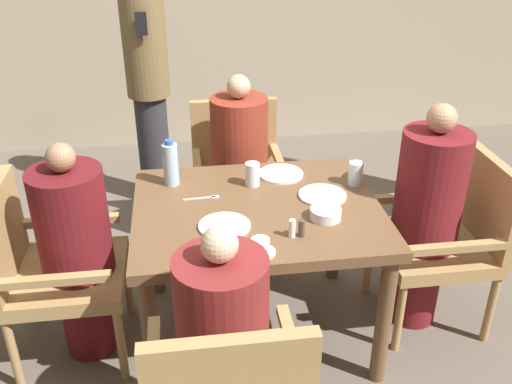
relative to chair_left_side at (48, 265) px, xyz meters
The scene contains 21 objects.
ground_plane 1.08m from the chair_left_side, ahead, with size 16.00×16.00×0.00m, color #60564C.
dining_table 0.97m from the chair_left_side, ahead, with size 1.12×0.92×0.72m.
chair_left_side is the anchor object (origin of this frame).
diner_in_left_chair 0.15m from the chair_left_side, ahead, with size 0.32×0.32×1.08m.
chair_far_side 1.28m from the chair_left_side, 41.83° to the left, with size 0.53×0.53×0.88m.
diner_in_far_chair 1.20m from the chair_left_side, 36.89° to the left, with size 0.32×0.32×1.12m.
chair_right_side 1.91m from the chair_left_side, ahead, with size 0.53×0.53×0.88m.
diner_in_right_chair 1.78m from the chair_left_side, ahead, with size 0.32×0.32×1.17m.
diner_in_near_chair 1.03m from the chair_left_side, 44.39° to the right, with size 0.32×0.32×1.07m.
standing_host 1.61m from the chair_left_side, 73.61° to the left, with size 0.28×0.32×1.66m.
plate_main_left 1.29m from the chair_left_side, ahead, with size 0.22×0.22×0.01m.
plate_main_right 0.84m from the chair_left_side, 11.23° to the right, with size 0.22×0.22×0.01m.
plate_dessert_center 1.18m from the chair_left_side, 15.16° to the left, with size 0.22×0.22×0.01m.
teacup_with_saucer 1.02m from the chair_left_side, 22.12° to the right, with size 0.12×0.12×0.06m.
bowl_small 1.27m from the chair_left_side, ahead, with size 0.14×0.14×0.05m.
water_bottle 0.72m from the chair_left_side, 25.80° to the left, with size 0.07×0.07×0.23m.
glass_tall_near 1.49m from the chair_left_side, ahead, with size 0.07×0.07×0.12m.
glass_tall_mid 1.03m from the chair_left_side, 12.49° to the left, with size 0.07×0.07×0.12m.
salt_shaker 1.13m from the chair_left_side, 14.38° to the right, with size 0.03×0.03×0.08m.
pepper_shaker 1.17m from the chair_left_side, 13.89° to the right, with size 0.03×0.03×0.08m.
fork_beside_plate 0.77m from the chair_left_side, ahead, with size 0.17×0.03×0.00m.
Camera 1 is at (-0.32, -2.22, 1.99)m, focal length 40.00 mm.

